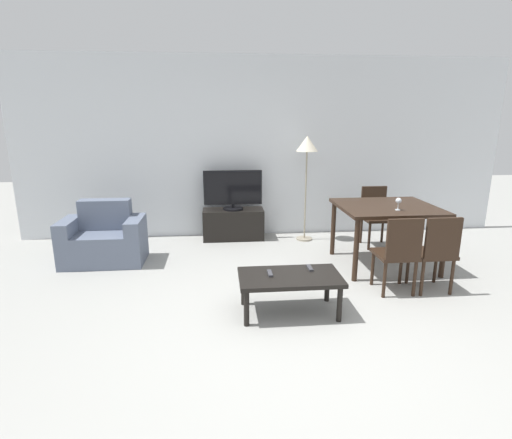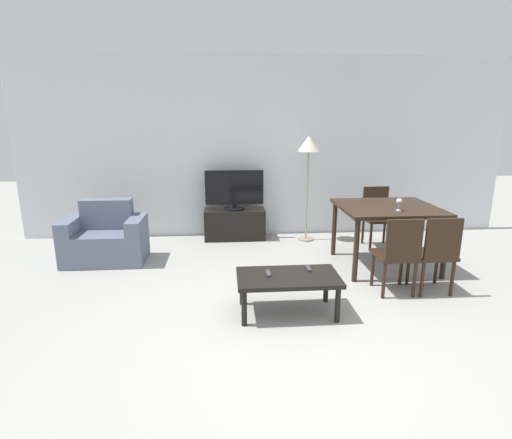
# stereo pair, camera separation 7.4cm
# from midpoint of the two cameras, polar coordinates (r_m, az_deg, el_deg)

# --- Properties ---
(ground_plane) EXTENTS (18.00, 18.00, 0.00)m
(ground_plane) POSITION_cam_midpoint_polar(r_m,az_deg,el_deg) (3.51, 7.09, -16.94)
(ground_plane) COLOR #9E9E99
(wall_back) EXTENTS (7.49, 0.06, 2.70)m
(wall_back) POSITION_cam_midpoint_polar(r_m,az_deg,el_deg) (6.20, 1.02, 10.14)
(wall_back) COLOR silver
(wall_back) RESTS_ON ground_plane
(armchair) EXTENTS (1.00, 0.60, 0.78)m
(armchair) POSITION_cam_midpoint_polar(r_m,az_deg,el_deg) (5.47, -21.23, -2.75)
(armchair) COLOR slate
(armchair) RESTS_ON ground_plane
(tv_stand) EXTENTS (0.91, 0.38, 0.46)m
(tv_stand) POSITION_cam_midpoint_polar(r_m,az_deg,el_deg) (6.10, -3.60, -0.66)
(tv_stand) COLOR black
(tv_stand) RESTS_ON ground_plane
(tv) EXTENTS (0.87, 0.30, 0.59)m
(tv) POSITION_cam_midpoint_polar(r_m,az_deg,el_deg) (5.98, -3.68, 4.21)
(tv) COLOR black
(tv) RESTS_ON tv_stand
(coffee_table) EXTENTS (0.96, 0.53, 0.38)m
(coffee_table) POSITION_cam_midpoint_polar(r_m,az_deg,el_deg) (3.80, 4.29, -8.61)
(coffee_table) COLOR black
(coffee_table) RESTS_ON ground_plane
(dining_table) EXTENTS (1.16, 1.03, 0.77)m
(dining_table) POSITION_cam_midpoint_polar(r_m,az_deg,el_deg) (5.13, 17.74, 0.93)
(dining_table) COLOR black
(dining_table) RESTS_ON ground_plane
(dining_chair_near) EXTENTS (0.40, 0.40, 0.85)m
(dining_chair_near) POSITION_cam_midpoint_polar(r_m,az_deg,el_deg) (4.38, 19.21, -4.31)
(dining_chair_near) COLOR black
(dining_chair_near) RESTS_ON ground_plane
(dining_chair_far) EXTENTS (0.40, 0.40, 0.85)m
(dining_chair_far) POSITION_cam_midpoint_polar(r_m,az_deg,el_deg) (5.99, 16.36, 0.87)
(dining_chair_far) COLOR black
(dining_chair_far) RESTS_ON ground_plane
(dining_chair_near_right) EXTENTS (0.40, 0.40, 0.85)m
(dining_chair_near_right) POSITION_cam_midpoint_polar(r_m,az_deg,el_deg) (4.57, 23.87, -4.01)
(dining_chair_near_right) COLOR black
(dining_chair_near_right) RESTS_ON ground_plane
(floor_lamp) EXTENTS (0.31, 0.31, 1.55)m
(floor_lamp) POSITION_cam_midpoint_polar(r_m,az_deg,el_deg) (5.89, 6.92, 9.69)
(floor_lamp) COLOR gray
(floor_lamp) RESTS_ON ground_plane
(remote_primary) EXTENTS (0.04, 0.15, 0.02)m
(remote_primary) POSITION_cam_midpoint_polar(r_m,az_deg,el_deg) (3.79, 1.43, -7.70)
(remote_primary) COLOR #38383D
(remote_primary) RESTS_ON coffee_table
(remote_secondary) EXTENTS (0.04, 0.15, 0.02)m
(remote_secondary) POSITION_cam_midpoint_polar(r_m,az_deg,el_deg) (3.95, 7.15, -6.87)
(remote_secondary) COLOR #38383D
(remote_secondary) RESTS_ON coffee_table
(wine_glass_left) EXTENTS (0.07, 0.07, 0.15)m
(wine_glass_left) POSITION_cam_midpoint_polar(r_m,az_deg,el_deg) (4.88, 19.28, 2.44)
(wine_glass_left) COLOR silver
(wine_glass_left) RESTS_ON dining_table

